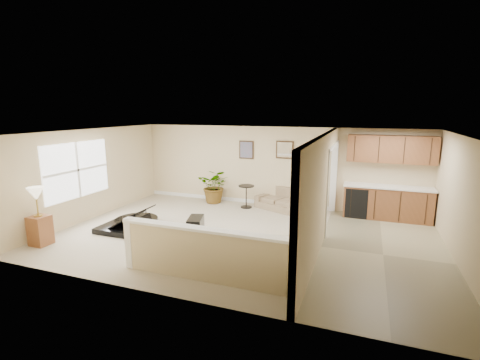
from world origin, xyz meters
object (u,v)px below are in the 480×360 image
(piano, at_px, (130,209))
(lamp_stand, at_px, (39,221))
(piano_bench, at_px, (196,226))
(palm_plant, at_px, (215,186))
(small_plant, at_px, (317,209))
(loveseat, at_px, (281,198))
(accent_table, at_px, (246,193))

(piano, xyz_separation_m, lamp_stand, (-1.22, -1.61, 0.04))
(piano, height_order, piano_bench, piano)
(piano, xyz_separation_m, palm_plant, (1.02, 3.06, 0.03))
(piano_bench, xyz_separation_m, small_plant, (2.59, 2.59, -0.00))
(piano_bench, bearing_deg, small_plant, 44.98)
(loveseat, bearing_deg, small_plant, 5.14)
(piano_bench, distance_m, loveseat, 3.29)
(piano, relative_size, palm_plant, 1.46)
(piano_bench, bearing_deg, lamp_stand, -149.40)
(lamp_stand, bearing_deg, small_plant, 37.96)
(piano_bench, relative_size, loveseat, 0.37)
(piano, relative_size, accent_table, 2.33)
(piano_bench, height_order, lamp_stand, lamp_stand)
(palm_plant, bearing_deg, piano_bench, -75.11)
(piano, distance_m, loveseat, 4.50)
(lamp_stand, bearing_deg, accent_table, 52.85)
(loveseat, relative_size, lamp_stand, 1.33)
(loveseat, xyz_separation_m, accent_table, (-1.06, -0.27, 0.13))
(piano, height_order, lamp_stand, lamp_stand)
(loveseat, relative_size, accent_table, 2.52)
(piano, bearing_deg, accent_table, 52.63)
(loveseat, relative_size, small_plant, 3.53)
(loveseat, bearing_deg, piano_bench, -92.85)
(small_plant, height_order, lamp_stand, lamp_stand)
(piano_bench, height_order, loveseat, loveseat)
(piano_bench, height_order, small_plant, small_plant)
(loveseat, distance_m, lamp_stand, 6.50)
(lamp_stand, bearing_deg, piano_bench, 30.60)
(piano, relative_size, lamp_stand, 1.23)
(accent_table, relative_size, lamp_stand, 0.53)
(accent_table, distance_m, palm_plant, 1.17)
(small_plant, bearing_deg, piano_bench, -135.02)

